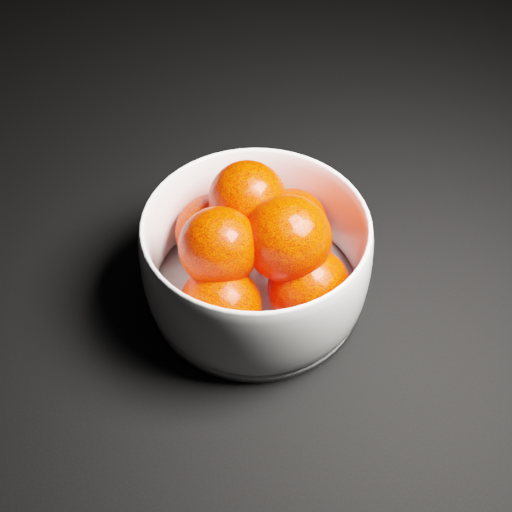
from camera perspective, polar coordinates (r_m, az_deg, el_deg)
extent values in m
cube|color=black|center=(0.72, 15.16, 1.35)|extent=(3.00, 3.00, 0.00)
cylinder|color=silver|center=(0.64, 0.00, -2.86)|extent=(0.18, 0.18, 0.01)
sphere|color=#FF1B00|center=(0.64, 2.85, 2.53)|extent=(0.07, 0.07, 0.07)
sphere|color=#FF1B00|center=(0.63, -3.34, 1.87)|extent=(0.07, 0.07, 0.07)
sphere|color=#FF1B00|center=(0.58, -2.89, -4.05)|extent=(0.07, 0.07, 0.07)
sphere|color=#FF1B00|center=(0.59, 4.24, -2.52)|extent=(0.07, 0.07, 0.07)
sphere|color=#FF1B00|center=(0.61, -0.70, 4.57)|extent=(0.07, 0.07, 0.07)
sphere|color=#FF1B00|center=(0.57, -2.99, 0.73)|extent=(0.07, 0.07, 0.07)
sphere|color=#FF1B00|center=(0.58, 2.55, 1.39)|extent=(0.07, 0.07, 0.07)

